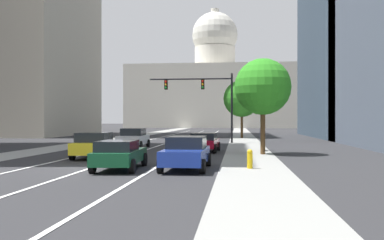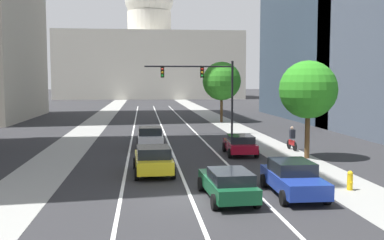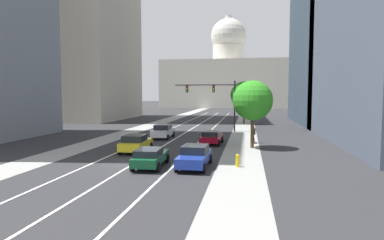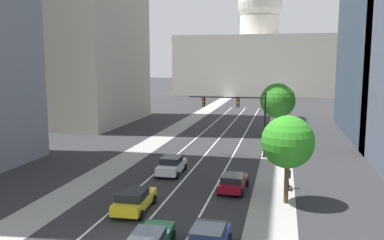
{
  "view_description": "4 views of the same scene",
  "coord_description": "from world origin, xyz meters",
  "px_view_note": "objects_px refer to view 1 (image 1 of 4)",
  "views": [
    {
      "loc": [
        6.84,
        -19.52,
        2.27
      ],
      "look_at": [
        2.97,
        17.58,
        2.26
      ],
      "focal_mm": 40.53,
      "sensor_mm": 36.0,
      "label": 1
    },
    {
      "loc": [
        -2.01,
        -18.84,
        5.05
      ],
      "look_at": [
        2.64,
        24.18,
        1.26
      ],
      "focal_mm": 42.46,
      "sensor_mm": 36.0,
      "label": 2
    },
    {
      "loc": [
        8.1,
        -22.12,
        4.97
      ],
      "look_at": [
        0.48,
        23.14,
        1.51
      ],
      "focal_mm": 31.17,
      "sensor_mm": 36.0,
      "label": 3
    },
    {
      "loc": [
        8.1,
        -19.18,
        9.96
      ],
      "look_at": [
        -2.33,
        26.69,
        3.24
      ],
      "focal_mm": 37.59,
      "sensor_mm": 36.0,
      "label": 4
    }
  ],
  "objects_px": {
    "cyclist": "(262,139)",
    "street_tree_mid_right": "(263,87)",
    "capitol_building": "(215,91)",
    "car_green": "(120,154)",
    "car_yellow": "(96,145)",
    "street_tree_far_right": "(242,99)",
    "car_blue": "(186,152)",
    "traffic_signal_mast": "(206,93)",
    "car_crimson": "(204,142)",
    "car_white": "(133,138)",
    "fire_hydrant": "(250,159)"
  },
  "relations": [
    {
      "from": "cyclist",
      "to": "street_tree_mid_right",
      "type": "bearing_deg",
      "value": 172.02
    },
    {
      "from": "capitol_building",
      "to": "car_green",
      "type": "distance_m",
      "value": 114.85
    },
    {
      "from": "street_tree_mid_right",
      "to": "car_yellow",
      "type": "bearing_deg",
      "value": -158.75
    },
    {
      "from": "cyclist",
      "to": "street_tree_far_right",
      "type": "distance_m",
      "value": 22.88
    },
    {
      "from": "car_blue",
      "to": "car_yellow",
      "type": "bearing_deg",
      "value": 50.16
    },
    {
      "from": "car_blue",
      "to": "traffic_signal_mast",
      "type": "xyz_separation_m",
      "value": [
        -0.78,
        22.85,
        4.15
      ]
    },
    {
      "from": "capitol_building",
      "to": "car_crimson",
      "type": "relative_size",
      "value": 12.27
    },
    {
      "from": "car_blue",
      "to": "street_tree_far_right",
      "type": "relative_size",
      "value": 0.64
    },
    {
      "from": "traffic_signal_mast",
      "to": "street_tree_mid_right",
      "type": "bearing_deg",
      "value": -70.88
    },
    {
      "from": "car_white",
      "to": "car_yellow",
      "type": "bearing_deg",
      "value": 179.71
    },
    {
      "from": "car_green",
      "to": "street_tree_far_right",
      "type": "distance_m",
      "value": 36.27
    },
    {
      "from": "car_green",
      "to": "car_crimson",
      "type": "xyz_separation_m",
      "value": [
        3.0,
        11.42,
        0.01
      ]
    },
    {
      "from": "car_green",
      "to": "cyclist",
      "type": "distance_m",
      "value": 14.9
    },
    {
      "from": "fire_hydrant",
      "to": "cyclist",
      "type": "distance_m",
      "value": 12.06
    },
    {
      "from": "car_green",
      "to": "street_tree_mid_right",
      "type": "bearing_deg",
      "value": -38.87
    },
    {
      "from": "street_tree_far_right",
      "to": "fire_hydrant",
      "type": "bearing_deg",
      "value": -90.01
    },
    {
      "from": "car_yellow",
      "to": "fire_hydrant",
      "type": "bearing_deg",
      "value": -119.57
    },
    {
      "from": "capitol_building",
      "to": "car_white",
      "type": "height_order",
      "value": "capitol_building"
    },
    {
      "from": "car_green",
      "to": "street_tree_mid_right",
      "type": "relative_size",
      "value": 0.73
    },
    {
      "from": "car_crimson",
      "to": "traffic_signal_mast",
      "type": "relative_size",
      "value": 0.5
    },
    {
      "from": "car_yellow",
      "to": "capitol_building",
      "type": "bearing_deg",
      "value": -3.13
    },
    {
      "from": "car_blue",
      "to": "car_crimson",
      "type": "xyz_separation_m",
      "value": [
        -0.0,
        10.92,
        -0.05
      ]
    },
    {
      "from": "car_blue",
      "to": "car_white",
      "type": "xyz_separation_m",
      "value": [
        -6.02,
        14.55,
        0.04
      ]
    },
    {
      "from": "street_tree_mid_right",
      "to": "capitol_building",
      "type": "bearing_deg",
      "value": 94.65
    },
    {
      "from": "car_blue",
      "to": "street_tree_mid_right",
      "type": "distance_m",
      "value": 10.57
    },
    {
      "from": "street_tree_mid_right",
      "to": "car_crimson",
      "type": "bearing_deg",
      "value": 155.17
    },
    {
      "from": "traffic_signal_mast",
      "to": "car_blue",
      "type": "bearing_deg",
      "value": -88.06
    },
    {
      "from": "car_yellow",
      "to": "traffic_signal_mast",
      "type": "distance_m",
      "value": 18.91
    },
    {
      "from": "street_tree_mid_right",
      "to": "car_blue",
      "type": "bearing_deg",
      "value": -113.84
    },
    {
      "from": "car_white",
      "to": "cyclist",
      "type": "bearing_deg",
      "value": -101.39
    },
    {
      "from": "street_tree_far_right",
      "to": "car_crimson",
      "type": "bearing_deg",
      "value": -96.9
    },
    {
      "from": "car_yellow",
      "to": "fire_hydrant",
      "type": "relative_size",
      "value": 5.0
    },
    {
      "from": "car_white",
      "to": "car_crimson",
      "type": "relative_size",
      "value": 1.07
    },
    {
      "from": "car_crimson",
      "to": "street_tree_mid_right",
      "type": "distance_m",
      "value": 5.78
    },
    {
      "from": "traffic_signal_mast",
      "to": "cyclist",
      "type": "distance_m",
      "value": 12.14
    },
    {
      "from": "capitol_building",
      "to": "street_tree_far_right",
      "type": "distance_m",
      "value": 79.43
    },
    {
      "from": "car_white",
      "to": "fire_hydrant",
      "type": "distance_m",
      "value": 16.59
    },
    {
      "from": "fire_hydrant",
      "to": "street_tree_far_right",
      "type": "distance_m",
      "value": 34.75
    },
    {
      "from": "fire_hydrant",
      "to": "traffic_signal_mast",
      "type": "bearing_deg",
      "value": 99.39
    },
    {
      "from": "car_crimson",
      "to": "capitol_building",
      "type": "bearing_deg",
      "value": 5.22
    },
    {
      "from": "car_crimson",
      "to": "traffic_signal_mast",
      "type": "xyz_separation_m",
      "value": [
        -0.77,
        11.93,
        4.21
      ]
    },
    {
      "from": "car_white",
      "to": "fire_hydrant",
      "type": "xyz_separation_m",
      "value": [
        8.93,
        -13.98,
        -0.35
      ]
    },
    {
      "from": "fire_hydrant",
      "to": "street_tree_mid_right",
      "type": "bearing_deg",
      "value": 82.66
    },
    {
      "from": "car_blue",
      "to": "car_white",
      "type": "relative_size",
      "value": 1.07
    },
    {
      "from": "cyclist",
      "to": "car_crimson",
      "type": "bearing_deg",
      "value": 106.23
    },
    {
      "from": "car_white",
      "to": "capitol_building",
      "type": "bearing_deg",
      "value": -1.19
    },
    {
      "from": "car_yellow",
      "to": "traffic_signal_mast",
      "type": "height_order",
      "value": "traffic_signal_mast"
    },
    {
      "from": "car_green",
      "to": "car_crimson",
      "type": "height_order",
      "value": "car_crimson"
    },
    {
      "from": "fire_hydrant",
      "to": "cyclist",
      "type": "xyz_separation_m",
      "value": [
        1.27,
        11.98,
        0.39
      ]
    },
    {
      "from": "car_white",
      "to": "traffic_signal_mast",
      "type": "xyz_separation_m",
      "value": [
        5.25,
        8.3,
        4.11
      ]
    }
  ]
}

